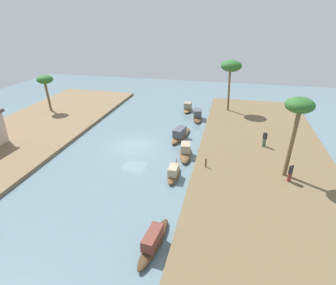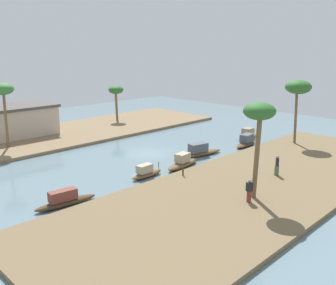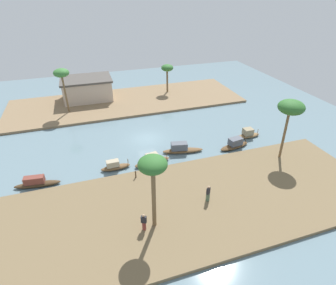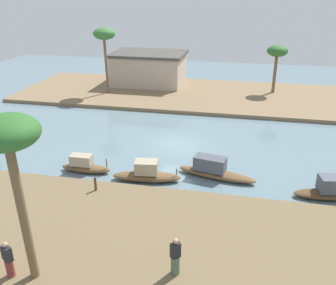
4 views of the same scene
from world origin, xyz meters
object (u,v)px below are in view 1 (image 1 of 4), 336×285
(sampan_midstream, at_px, (180,134))
(palm_tree_right_tall, at_px, (45,81))
(sampan_foreground, at_px, (174,173))
(sampan_upstream_small, at_px, (188,108))
(person_by_mooring, at_px, (290,173))
(person_on_near_bank, at_px, (264,140))
(palm_tree_left_far, at_px, (231,67))
(sampan_near_left_bank, at_px, (153,241))
(sampan_downstream_large, at_px, (185,151))
(mooring_post, at_px, (206,163))
(sampan_open_hull, at_px, (197,116))
(palm_tree_left_near, at_px, (299,109))

(sampan_midstream, xyz_separation_m, palm_tree_right_tall, (4.66, 20.00, 4.14))
(sampan_foreground, xyz_separation_m, sampan_upstream_small, (18.18, 1.71, 0.04))
(person_by_mooring, bearing_deg, palm_tree_right_tall, -85.35)
(sampan_foreground, xyz_separation_m, person_on_near_bank, (7.53, -8.11, 0.65))
(palm_tree_left_far, height_order, palm_tree_right_tall, palm_tree_left_far)
(sampan_near_left_bank, relative_size, sampan_midstream, 0.90)
(sampan_upstream_small, bearing_deg, palm_tree_left_far, -83.96)
(sampan_downstream_large, xyz_separation_m, palm_tree_left_far, (14.53, -3.62, 6.05))
(sampan_upstream_small, bearing_deg, mooring_post, -165.26)
(sampan_open_hull, bearing_deg, mooring_post, -178.57)
(sampan_upstream_small, bearing_deg, palm_tree_right_tall, 105.10)
(person_on_near_bank, height_order, mooring_post, person_on_near_bank)
(palm_tree_left_far, bearing_deg, palm_tree_left_near, -161.78)
(sampan_near_left_bank, bearing_deg, person_on_near_bank, -19.88)
(person_by_mooring, xyz_separation_m, palm_tree_right_tall, (11.92, 30.58, 3.50))
(sampan_open_hull, relative_size, sampan_downstream_large, 0.99)
(sampan_downstream_large, xyz_separation_m, mooring_post, (-2.41, -2.28, 0.30))
(sampan_midstream, distance_m, palm_tree_left_far, 13.04)
(sampan_foreground, height_order, palm_tree_left_far, palm_tree_left_far)
(person_on_near_bank, bearing_deg, sampan_near_left_bank, 116.86)
(person_on_near_bank, relative_size, palm_tree_left_near, 0.25)
(sampan_near_left_bank, distance_m, mooring_post, 10.12)
(sampan_near_left_bank, relative_size, sampan_downstream_large, 1.06)
(sampan_foreground, bearing_deg, sampan_midstream, 5.43)
(sampan_midstream, xyz_separation_m, palm_tree_left_near, (-6.32, -10.43, 5.81))
(sampan_downstream_large, xyz_separation_m, person_by_mooring, (-3.21, -9.29, 0.68))
(person_on_near_bank, relative_size, person_by_mooring, 1.03)
(person_by_mooring, bearing_deg, sampan_foreground, -57.88)
(sampan_near_left_bank, height_order, sampan_foreground, sampan_near_left_bank)
(sampan_near_left_bank, bearing_deg, sampan_downstream_large, 6.92)
(sampan_open_hull, distance_m, palm_tree_left_far, 8.03)
(sampan_upstream_small, bearing_deg, palm_tree_left_near, -145.43)
(sampan_open_hull, height_order, sampan_downstream_large, sampan_downstream_large)
(sampan_open_hull, height_order, palm_tree_left_near, palm_tree_left_near)
(person_on_near_bank, distance_m, palm_tree_left_near, 7.74)
(sampan_foreground, distance_m, palm_tree_right_tall, 25.01)
(person_by_mooring, relative_size, mooring_post, 2.02)
(person_on_near_bank, distance_m, person_by_mooring, 6.66)
(sampan_foreground, xyz_separation_m, palm_tree_right_tall, (12.96, 20.97, 4.20))
(mooring_post, bearing_deg, palm_tree_right_tall, 64.73)
(sampan_midstream, bearing_deg, palm_tree_left_near, -110.01)
(palm_tree_left_near, bearing_deg, sampan_upstream_small, 34.62)
(palm_tree_left_far, bearing_deg, mooring_post, 175.49)
(sampan_downstream_large, height_order, palm_tree_left_far, palm_tree_left_far)
(person_by_mooring, height_order, palm_tree_left_near, palm_tree_left_near)
(sampan_upstream_small, bearing_deg, sampan_foreground, -174.66)
(person_on_near_bank, distance_m, palm_tree_right_tall, 29.80)
(sampan_midstream, height_order, mooring_post, sampan_midstream)
(sampan_upstream_small, bearing_deg, sampan_downstream_large, -171.74)
(sampan_midstream, relative_size, sampan_upstream_small, 1.55)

